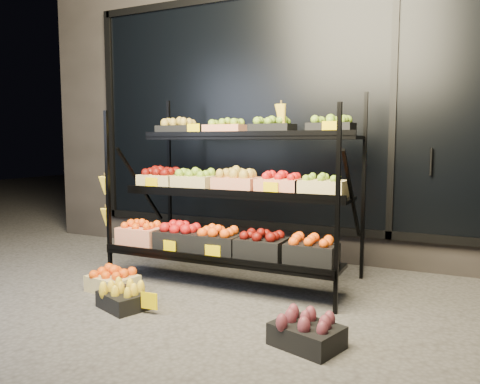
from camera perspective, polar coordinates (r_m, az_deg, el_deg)
The scene contains 7 objects.
ground at distance 3.74m, azimuth -5.04°, elevation -13.07°, with size 24.00×24.00×0.00m, color #514F4C.
building at distance 5.93m, azimuth 7.73°, elevation 11.07°, with size 6.00×2.08×3.50m.
display_rack at distance 4.09m, azimuth -1.07°, elevation -0.07°, with size 2.18×1.02×1.67m.
tag_floor_a at distance 3.49m, azimuth -11.00°, elevation -13.51°, with size 0.13×0.01×0.12m, color #E9C400.
floor_crate_left at distance 4.07m, azimuth -15.26°, elevation -10.32°, with size 0.42×0.34×0.20m.
floor_crate_midleft at distance 3.65m, azimuth -14.10°, elevation -12.30°, with size 0.42×0.37×0.19m.
floor_crate_right at distance 2.96m, azimuth 8.14°, elevation -16.47°, with size 0.47×0.40×0.20m.
Camera 1 is at (1.79, -3.05, 1.22)m, focal length 35.00 mm.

